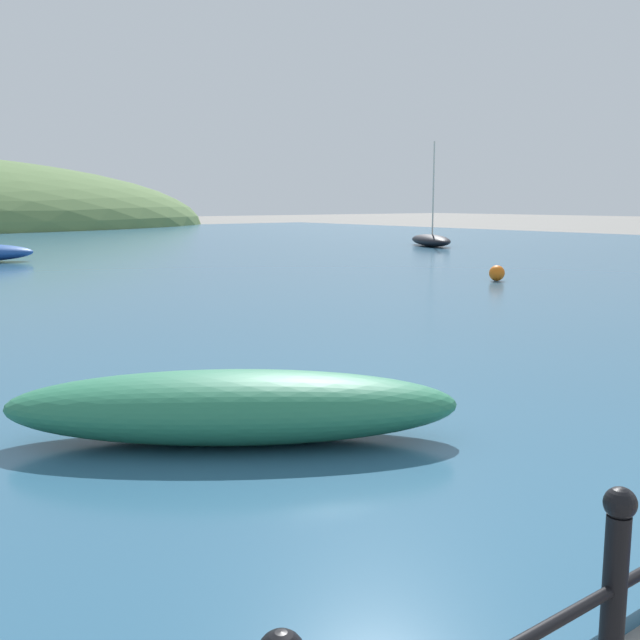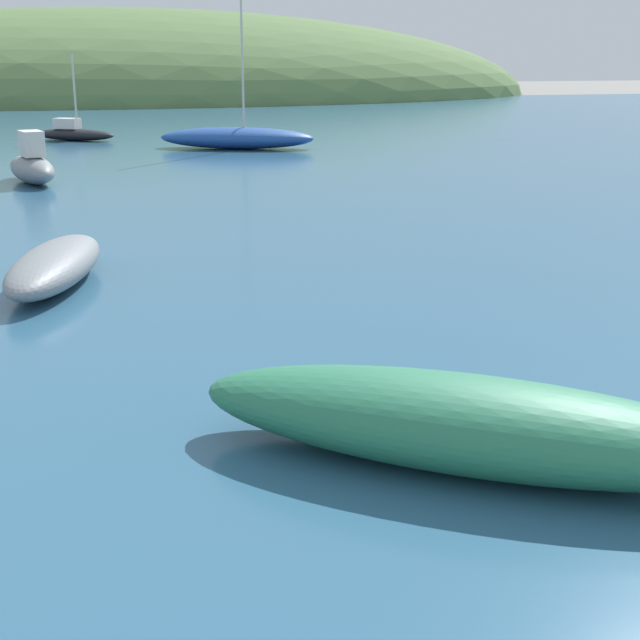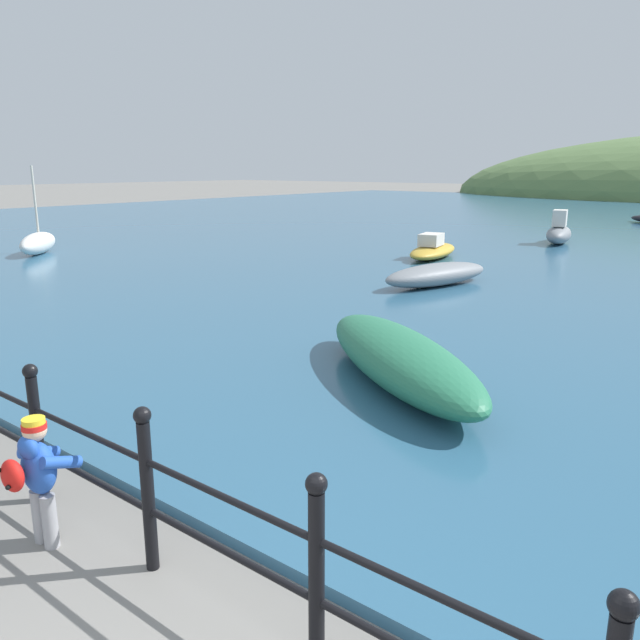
{
  "view_description": "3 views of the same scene",
  "coord_description": "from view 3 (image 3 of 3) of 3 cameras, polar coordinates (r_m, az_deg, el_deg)",
  "views": [
    {
      "loc": [
        -5.29,
        0.15,
        2.22
      ],
      "look_at": [
        -1.57,
        4.95,
        1.25
      ],
      "focal_mm": 42.0,
      "sensor_mm": 36.0,
      "label": 1
    },
    {
      "loc": [
        -4.55,
        0.42,
        2.89
      ],
      "look_at": [
        -2.91,
        6.16,
        1.12
      ],
      "focal_mm": 50.0,
      "sensor_mm": 36.0,
      "label": 2
    },
    {
      "loc": [
        1.9,
        -0.78,
        2.74
      ],
      "look_at": [
        -2.6,
        4.9,
        0.96
      ],
      "focal_mm": 35.0,
      "sensor_mm": 36.0,
      "label": 3
    }
  ],
  "objects": [
    {
      "name": "boat_far_right",
      "position": [
        21.52,
        -24.38,
        6.45
      ],
      "size": [
        2.25,
        2.3,
        2.69
      ],
      "color": "silver",
      "rests_on": "water"
    },
    {
      "name": "iron_railing",
      "position": [
        3.6,
        -0.32,
        -21.84
      ],
      "size": [
        8.98,
        0.12,
        1.21
      ],
      "color": "black",
      "rests_on": "ground"
    },
    {
      "name": "boat_blue_hull",
      "position": [
        14.54,
        10.64,
        4.11
      ],
      "size": [
        1.66,
        3.21,
        0.51
      ],
      "color": "gray",
      "rests_on": "water"
    },
    {
      "name": "child_in_coat",
      "position": [
        5.07,
        -24.49,
        -12.42
      ],
      "size": [
        0.39,
        0.54,
        1.0
      ],
      "color": "#99999E",
      "rests_on": "ground"
    },
    {
      "name": "boat_far_left",
      "position": [
        19.05,
        10.26,
        6.34
      ],
      "size": [
        1.64,
        3.22,
        0.74
      ],
      "color": "gold",
      "rests_on": "water"
    },
    {
      "name": "boat_nearest_quay",
      "position": [
        23.9,
        21.0,
        7.48
      ],
      "size": [
        1.41,
        2.77,
        1.19
      ],
      "color": "gray",
      "rests_on": "water"
    },
    {
      "name": "boat_white_sailboat",
      "position": [
        7.9,
        7.27,
        -3.42
      ],
      "size": [
        3.89,
        3.23,
        0.63
      ],
      "color": "#287551",
      "rests_on": "water"
    }
  ]
}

